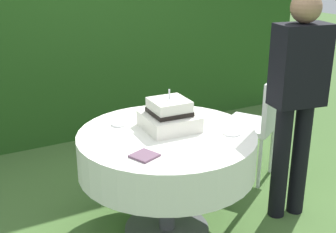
{
  "coord_description": "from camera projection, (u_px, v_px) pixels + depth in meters",
  "views": [
    {
      "loc": [
        -1.29,
        -2.37,
        1.84
      ],
      "look_at": [
        0.03,
        0.03,
        0.83
      ],
      "focal_mm": 48.26,
      "sensor_mm": 36.0,
      "label": 1
    }
  ],
  "objects": [
    {
      "name": "serving_plate_far",
      "position": [
        119.0,
        124.0,
        3.06
      ],
      "size": [
        0.11,
        0.11,
        0.01
      ],
      "primitive_type": "cylinder",
      "color": "white",
      "rests_on": "cake_table"
    },
    {
      "name": "ground_plane",
      "position": [
        167.0,
        229.0,
        3.17
      ],
      "size": [
        20.0,
        20.0,
        0.0
      ],
      "primitive_type": "plane",
      "color": "#476B33"
    },
    {
      "name": "serving_plate_near",
      "position": [
        232.0,
        133.0,
        2.91
      ],
      "size": [
        0.12,
        0.12,
        0.01
      ],
      "primitive_type": "cylinder",
      "color": "white",
      "rests_on": "cake_table"
    },
    {
      "name": "wedding_cake",
      "position": [
        170.0,
        115.0,
        2.98
      ],
      "size": [
        0.35,
        0.35,
        0.27
      ],
      "color": "white",
      "rests_on": "cake_table"
    },
    {
      "name": "standing_person",
      "position": [
        297.0,
        94.0,
        3.05
      ],
      "size": [
        0.39,
        0.26,
        1.6
      ],
      "color": "black",
      "rests_on": "ground_plane"
    },
    {
      "name": "napkin_stack",
      "position": [
        144.0,
        156.0,
        2.58
      ],
      "size": [
        0.17,
        0.17,
        0.01
      ],
      "primitive_type": "cube",
      "rotation": [
        0.0,
        0.0,
        0.37
      ],
      "color": "#6B4C60",
      "rests_on": "cake_table"
    },
    {
      "name": "cake_table",
      "position": [
        167.0,
        152.0,
        2.96
      ],
      "size": [
        1.17,
        1.17,
        0.73
      ],
      "color": "#4C4C51",
      "rests_on": "ground_plane"
    },
    {
      "name": "garden_chair",
      "position": [
        259.0,
        119.0,
        3.71
      ],
      "size": [
        0.55,
        0.55,
        0.89
      ],
      "color": "white",
      "rests_on": "ground_plane"
    }
  ]
}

